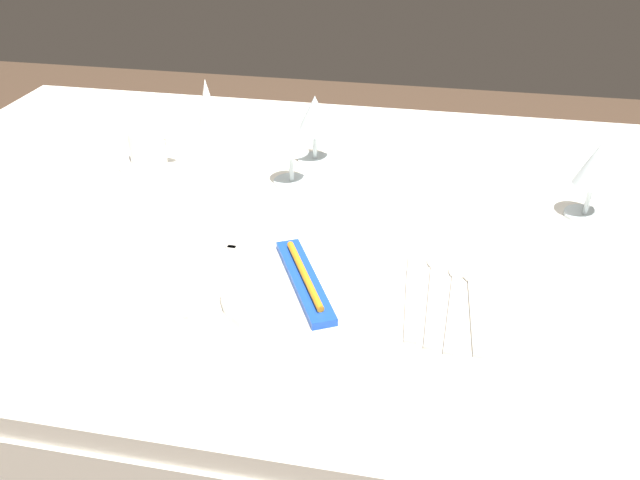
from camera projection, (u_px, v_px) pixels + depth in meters
name	position (u px, v px, depth m)	size (l,w,h in m)	color
ground_plane	(327.00, 477.00, 1.53)	(6.00, 6.00, 0.00)	#4C3828
dining_table	(329.00, 249.00, 1.19)	(1.80, 1.11, 0.74)	silver
dinner_plate	(305.00, 289.00, 0.93)	(0.25, 0.25, 0.02)	white
toothbrush_package	(304.00, 280.00, 0.92)	(0.13, 0.20, 0.02)	blue
fork_outer	(217.00, 270.00, 0.98)	(0.03, 0.22, 0.00)	beige
dinner_knife	(412.00, 297.00, 0.92)	(0.03, 0.21, 0.00)	beige
spoon_soup	(434.00, 286.00, 0.94)	(0.03, 0.23, 0.01)	beige
spoon_dessert	(455.00, 294.00, 0.93)	(0.03, 0.22, 0.01)	beige
spoon_tea	(474.00, 297.00, 0.92)	(0.03, 0.21, 0.01)	beige
saucer_left	(151.00, 163.00, 1.31)	(0.13, 0.13, 0.01)	white
coffee_cup_left	(149.00, 146.00, 1.28)	(0.10, 0.07, 0.07)	white
wine_glass_centre	(315.00, 118.00, 1.28)	(0.07, 0.07, 0.14)	silver
wine_glass_left	(291.00, 138.00, 1.19)	(0.07, 0.07, 0.14)	silver
wine_glass_right	(596.00, 167.00, 1.08)	(0.07, 0.07, 0.14)	silver
napkin_folded	(208.00, 115.00, 1.33)	(0.07, 0.07, 0.16)	white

